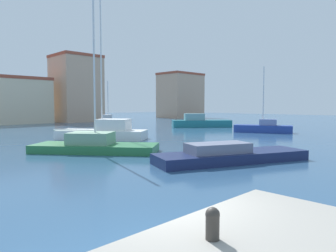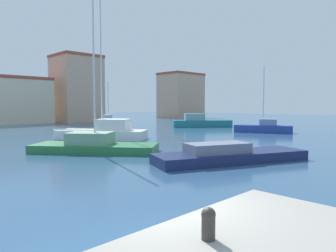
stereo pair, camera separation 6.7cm
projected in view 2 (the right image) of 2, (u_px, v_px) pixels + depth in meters
name	position (u px, v px, depth m)	size (l,w,h in m)	color
water	(134.00, 135.00, 30.84)	(160.00, 160.00, 0.00)	#2D5175
mooring_bollard	(208.00, 222.00, 4.33)	(0.21, 0.21, 0.46)	#38332D
sailboat_grey_behind_lamppost	(108.00, 124.00, 40.54)	(4.33, 4.38, 6.15)	gray
sailboat_white_center_channel	(105.00, 132.00, 27.27)	(6.78, 7.81, 12.81)	white
sailboat_blue_inner_mooring	(264.00, 128.00, 33.77)	(4.01, 6.20, 7.17)	#233D93
sailboat_green_mid_harbor	(94.00, 145.00, 19.76)	(7.01, 7.82, 9.72)	#28703D
motorboat_navy_distant_north	(228.00, 155.00, 16.23)	(8.61, 5.28, 1.04)	#19234C
motorboat_teal_distant_east	(200.00, 122.00, 42.42)	(7.70, 6.88, 1.86)	#1E707A
warehouse_block	(16.00, 100.00, 49.89)	(10.29, 6.34, 7.56)	beige
yacht_club	(77.00, 89.00, 56.29)	(7.52, 7.49, 12.02)	tan
harbor_office	(181.00, 95.00, 74.61)	(9.81, 7.26, 10.68)	tan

